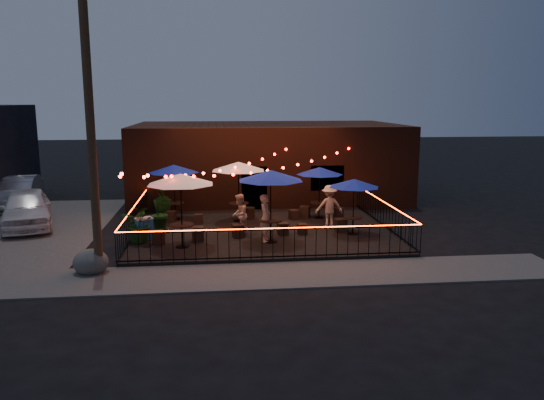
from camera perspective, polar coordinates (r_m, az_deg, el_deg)
The scene contains 37 objects.
ground at distance 19.40m, azimuth -0.55°, elevation -5.05°, with size 110.00×110.00×0.00m, color black.
patio at distance 21.30m, azimuth -1.08°, elevation -3.40°, with size 10.00×8.00×0.15m, color black.
sidewalk at distance 16.30m, azimuth 0.58°, elevation -8.06°, with size 18.00×2.50×0.05m, color #43403E.
brick_building at distance 28.89m, azimuth -0.53°, elevation 4.22°, with size 14.00×8.00×4.00m.
utility_pole at distance 16.42m, azimuth -18.83°, elevation 5.70°, with size 0.26×0.26×8.00m, color #3A2718.
fence_front at distance 17.30m, azimuth 0.10°, elevation -4.73°, with size 10.00×0.04×1.04m.
fence_left at distance 21.32m, azimuth -14.60°, elevation -2.11°, with size 0.04×8.00×1.04m.
fence_right at distance 22.16m, azimuth 11.90°, elevation -1.51°, with size 0.04×8.00×1.04m.
festoon_lights at distance 20.48m, azimuth -3.85°, elevation 2.97°, with size 10.02×8.72×1.32m.
cafe_table_0 at distance 18.60m, azimuth -9.82°, elevation 2.12°, with size 3.11×3.11×2.62m.
cafe_table_1 at distance 23.12m, azimuth -10.52°, elevation 3.25°, with size 2.17×2.17×2.40m.
cafe_table_2 at distance 19.00m, azimuth -0.15°, elevation 2.56°, with size 3.09×3.09×2.66m.
cafe_table_3 at distance 22.41m, azimuth -3.64°, elevation 3.56°, with size 2.94×2.94×2.56m.
cafe_table_4 at distance 20.45m, azimuth 8.82°, elevation 1.72°, with size 2.05×2.05×2.16m.
cafe_table_5 at distance 23.13m, azimuth 5.14°, elevation 3.06°, with size 2.26×2.26×2.25m.
bistro_chair_0 at distance 19.60m, azimuth -12.11°, elevation -3.93°, with size 0.41×0.41×0.49m, color black.
bistro_chair_1 at distance 19.80m, azimuth -7.99°, elevation -3.62°, with size 0.43×0.43×0.51m, color black.
bistro_chair_2 at distance 22.98m, azimuth -10.84°, elevation -1.76°, with size 0.40×0.40×0.47m, color black.
bistro_chair_3 at distance 22.46m, azimuth -7.88°, elevation -2.03°, with size 0.34×0.34×0.41m, color black.
bistro_chair_4 at distance 20.14m, azimuth -3.68°, elevation -3.31°, with size 0.42×0.42×0.49m, color black.
bistro_chair_5 at distance 20.46m, azimuth 1.17°, elevation -3.11°, with size 0.39×0.39×0.47m, color black.
bistro_chair_6 at distance 23.24m, azimuth -2.46°, elevation -1.41°, with size 0.41×0.41×0.49m, color black.
bistro_chair_7 at distance 23.07m, azimuth 2.36°, elevation -1.59°, with size 0.35×0.35×0.42m, color black.
bistro_chair_8 at distance 20.58m, azimuth 3.28°, elevation -3.13°, with size 0.34×0.34×0.40m, color black.
bistro_chair_9 at distance 21.14m, azimuth 7.40°, elevation -2.70°, with size 0.42×0.42×0.50m, color black.
bistro_chair_10 at distance 23.51m, azimuth 3.55°, elevation -1.27°, with size 0.42×0.42×0.49m, color black.
bistro_chair_11 at distance 23.76m, azimuth 7.15°, elevation -1.30°, with size 0.35×0.35×0.41m, color black.
patron_a at distance 19.36m, azimuth -0.71°, elevation -1.95°, with size 0.64×0.42×1.76m, color tan.
patron_b at distance 20.34m, azimuth -3.52°, elevation -1.58°, with size 0.77×0.60×1.59m, color tan.
patron_c at distance 21.73m, azimuth 6.17°, elevation -0.65°, with size 1.11×0.64×1.72m, color tan.
potted_shrub_a at distance 19.87m, azimuth -14.01°, elevation -2.46°, with size 1.27×1.10×1.41m, color #143E16.
potted_shrub_b at distance 21.37m, azimuth -11.80°, elevation -1.37°, with size 0.80×0.65×1.46m, color #163A0D.
potted_shrub_c at distance 24.67m, azimuth -11.71°, elevation 0.34°, with size 0.87×0.87×1.55m, color #183D13.
cooler at distance 20.31m, azimuth -13.60°, elevation -2.99°, with size 0.75×0.67×0.82m.
boulder at distance 17.25m, azimuth -18.92°, elevation -6.35°, with size 0.98×0.83×0.76m, color #494944.
car_white at distance 24.44m, azimuth -24.90°, elevation -0.81°, with size 1.91×4.74×1.62m, color silver.
car_silver at distance 28.59m, azimuth -25.75°, elevation 0.67°, with size 1.71×4.91×1.62m, color gray.
Camera 1 is at (-1.83, -18.58, 5.28)m, focal length 35.00 mm.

